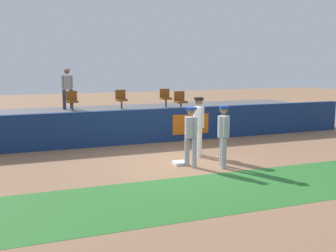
{
  "coord_description": "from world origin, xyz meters",
  "views": [
    {
      "loc": [
        -4.35,
        -10.66,
        2.95
      ],
      "look_at": [
        0.1,
        1.0,
        1.0
      ],
      "focal_mm": 42.86,
      "sensor_mm": 36.0,
      "label": 1
    }
  ],
  "objects_px": {
    "player_coach_visitor": "(223,132)",
    "spectator_hooded": "(67,86)",
    "player_runner_visitor": "(191,132)",
    "seat_front_right": "(180,100)",
    "seat_back_right": "(165,97)",
    "seat_back_left": "(72,100)",
    "player_fielder_home": "(199,122)",
    "seat_back_center": "(121,98)",
    "first_base": "(180,163)"
  },
  "relations": [
    {
      "from": "seat_front_right",
      "to": "seat_back_left",
      "type": "bearing_deg",
      "value": 157.0
    },
    {
      "from": "seat_back_left",
      "to": "seat_front_right",
      "type": "distance_m",
      "value": 4.61
    },
    {
      "from": "seat_back_left",
      "to": "seat_back_center",
      "type": "xyz_separation_m",
      "value": [
        2.15,
        -0.0,
        -0.0
      ]
    },
    {
      "from": "player_coach_visitor",
      "to": "seat_back_right",
      "type": "bearing_deg",
      "value": -168.66
    },
    {
      "from": "player_coach_visitor",
      "to": "spectator_hooded",
      "type": "height_order",
      "value": "spectator_hooded"
    },
    {
      "from": "first_base",
      "to": "seat_back_right",
      "type": "relative_size",
      "value": 0.48
    },
    {
      "from": "player_runner_visitor",
      "to": "spectator_hooded",
      "type": "bearing_deg",
      "value": 178.33
    },
    {
      "from": "player_coach_visitor",
      "to": "seat_back_right",
      "type": "distance_m",
      "value": 7.47
    },
    {
      "from": "player_fielder_home",
      "to": "first_base",
      "type": "bearing_deg",
      "value": -37.94
    },
    {
      "from": "seat_back_left",
      "to": "player_coach_visitor",
      "type": "bearing_deg",
      "value": -66.3
    },
    {
      "from": "seat_front_right",
      "to": "seat_back_right",
      "type": "distance_m",
      "value": 1.8
    },
    {
      "from": "player_coach_visitor",
      "to": "seat_back_center",
      "type": "bearing_deg",
      "value": -152.48
    },
    {
      "from": "player_runner_visitor",
      "to": "seat_back_center",
      "type": "relative_size",
      "value": 2.06
    },
    {
      "from": "seat_back_left",
      "to": "spectator_hooded",
      "type": "distance_m",
      "value": 0.88
    },
    {
      "from": "player_fielder_home",
      "to": "player_runner_visitor",
      "type": "relative_size",
      "value": 1.09
    },
    {
      "from": "player_runner_visitor",
      "to": "seat_back_right",
      "type": "xyz_separation_m",
      "value": [
        1.85,
        7.01,
        0.42
      ]
    },
    {
      "from": "seat_back_left",
      "to": "seat_front_right",
      "type": "height_order",
      "value": "same"
    },
    {
      "from": "first_base",
      "to": "spectator_hooded",
      "type": "height_order",
      "value": "spectator_hooded"
    },
    {
      "from": "player_runner_visitor",
      "to": "seat_back_right",
      "type": "relative_size",
      "value": 2.06
    },
    {
      "from": "seat_back_left",
      "to": "first_base",
      "type": "bearing_deg",
      "value": -71.56
    },
    {
      "from": "player_runner_visitor",
      "to": "first_base",
      "type": "bearing_deg",
      "value": -173.33
    },
    {
      "from": "seat_back_left",
      "to": "spectator_hooded",
      "type": "xyz_separation_m",
      "value": [
        -0.08,
        0.68,
        0.55
      ]
    },
    {
      "from": "player_runner_visitor",
      "to": "seat_back_right",
      "type": "distance_m",
      "value": 7.27
    },
    {
      "from": "player_runner_visitor",
      "to": "spectator_hooded",
      "type": "height_order",
      "value": "spectator_hooded"
    },
    {
      "from": "seat_front_right",
      "to": "seat_back_right",
      "type": "relative_size",
      "value": 1.0
    },
    {
      "from": "player_coach_visitor",
      "to": "seat_front_right",
      "type": "bearing_deg",
      "value": -171.03
    },
    {
      "from": "seat_front_right",
      "to": "spectator_hooded",
      "type": "distance_m",
      "value": 5.02
    },
    {
      "from": "player_fielder_home",
      "to": "seat_front_right",
      "type": "height_order",
      "value": "player_fielder_home"
    },
    {
      "from": "player_fielder_home",
      "to": "seat_back_left",
      "type": "distance_m",
      "value": 6.65
    },
    {
      "from": "player_coach_visitor",
      "to": "spectator_hooded",
      "type": "relative_size",
      "value": 1.0
    },
    {
      "from": "player_fielder_home",
      "to": "seat_back_left",
      "type": "relative_size",
      "value": 2.25
    },
    {
      "from": "seat_back_center",
      "to": "seat_back_right",
      "type": "relative_size",
      "value": 1.0
    },
    {
      "from": "first_base",
      "to": "seat_back_right",
      "type": "xyz_separation_m",
      "value": [
        2.03,
        6.65,
        1.39
      ]
    },
    {
      "from": "seat_back_center",
      "to": "player_coach_visitor",
      "type": "bearing_deg",
      "value": -81.54
    },
    {
      "from": "seat_back_left",
      "to": "player_fielder_home",
      "type": "bearing_deg",
      "value": -61.18
    },
    {
      "from": "player_coach_visitor",
      "to": "player_runner_visitor",
      "type": "bearing_deg",
      "value": -94.92
    },
    {
      "from": "seat_back_right",
      "to": "seat_back_center",
      "type": "bearing_deg",
      "value": -180.0
    },
    {
      "from": "seat_back_center",
      "to": "first_base",
      "type": "bearing_deg",
      "value": -89.37
    },
    {
      "from": "first_base",
      "to": "player_fielder_home",
      "type": "relative_size",
      "value": 0.21
    },
    {
      "from": "first_base",
      "to": "seat_back_center",
      "type": "relative_size",
      "value": 0.48
    },
    {
      "from": "player_runner_visitor",
      "to": "seat_back_right",
      "type": "bearing_deg",
      "value": 145.7
    },
    {
      "from": "seat_back_right",
      "to": "player_runner_visitor",
      "type": "bearing_deg",
      "value": -104.78
    },
    {
      "from": "seat_front_right",
      "to": "seat_back_right",
      "type": "height_order",
      "value": "same"
    },
    {
      "from": "seat_back_right",
      "to": "player_coach_visitor",
      "type": "bearing_deg",
      "value": -97.72
    },
    {
      "from": "player_coach_visitor",
      "to": "spectator_hooded",
      "type": "xyz_separation_m",
      "value": [
        -3.33,
        8.07,
        0.95
      ]
    },
    {
      "from": "seat_back_center",
      "to": "seat_back_right",
      "type": "height_order",
      "value": "same"
    },
    {
      "from": "spectator_hooded",
      "to": "seat_back_center",
      "type": "bearing_deg",
      "value": 158.94
    },
    {
      "from": "player_runner_visitor",
      "to": "seat_back_left",
      "type": "relative_size",
      "value": 2.06
    },
    {
      "from": "player_runner_visitor",
      "to": "spectator_hooded",
      "type": "distance_m",
      "value": 8.14
    },
    {
      "from": "player_runner_visitor",
      "to": "player_fielder_home",
      "type": "bearing_deg",
      "value": 126.43
    }
  ]
}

